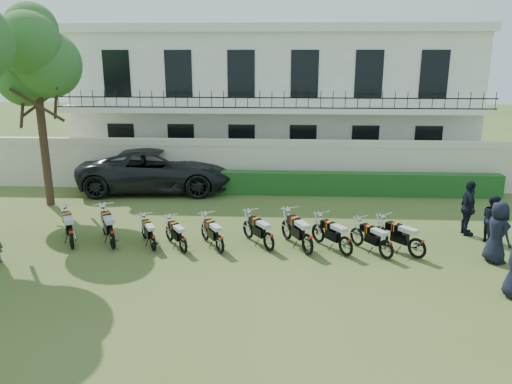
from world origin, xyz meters
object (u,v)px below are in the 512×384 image
Objects in this scene: motorcycle_1 at (112,234)px; motorcycle_6 at (308,239)px; tree_west_near at (35,57)px; motorcycle_9 at (417,243)px; suv at (158,170)px; officer_4 at (493,219)px; officer_3 at (497,232)px; officer_5 at (468,208)px; motorcycle_5 at (269,237)px; motorcycle_2 at (153,238)px; motorcycle_4 at (220,240)px; motorcycle_7 at (346,241)px; motorcycle_0 at (71,234)px; motorcycle_3 at (183,240)px; motorcycle_8 at (386,245)px.

motorcycle_1 reaches higher than motorcycle_6.
motorcycle_6 is (10.29, -4.80, -5.36)m from tree_west_near.
suv is at bearing 101.22° from motorcycle_9.
motorcycle_6 is 6.25m from officer_4.
officer_5 is at bearing -17.19° from officer_3.
motorcycle_5 is 6.77m from officer_3.
motorcycle_6 is at bearing 136.60° from motorcycle_9.
motorcycle_1 is 1.02× the size of officer_3.
motorcycle_2 is (1.32, -0.06, -0.10)m from motorcycle_1.
tree_west_near reaches higher than motorcycle_6.
motorcycle_7 reaches higher than motorcycle_4.
motorcycle_4 is at bearing 137.78° from motorcycle_9.
motorcycle_5 is 7.38m from officer_4.
officer_5 is at bearing 3.97° from motorcycle_9.
suv is (-3.74, 7.34, 0.48)m from motorcycle_4.
officer_3 is at bearing -30.28° from motorcycle_1.
motorcycle_0 is at bearing 137.56° from motorcycle_9.
officer_4 is at bearing -11.53° from tree_west_near.
officer_5 is (5.52, 2.16, 0.42)m from motorcycle_6.
motorcycle_4 reaches higher than motorcycle_3.
tree_west_near is 9.07m from motorcycle_2.
motorcycle_0 is 1.21× the size of motorcycle_2.
motorcycle_6 is 3.29m from motorcycle_9.
motorcycle_3 is at bearing 104.58° from officer_5.
motorcycle_0 is 0.28× the size of suv.
suv is at bearing 101.13° from motorcycle_7.
motorcycle_3 is at bearing -33.84° from motorcycle_1.
officer_4 is (9.92, 1.55, 0.36)m from motorcycle_3.
tree_west_near is 8.23m from motorcycle_1.
motorcycle_9 is (8.11, -0.17, 0.08)m from motorcycle_2.
motorcycle_9 is 3.22m from officer_4.
officer_4 is (0.53, 1.66, -0.13)m from officer_3.
officer_4 is at bearing -23.30° from motorcycle_0.
motorcycle_4 is at bearing -30.43° from motorcycle_0.
motorcycle_1 is 9.43m from motorcycle_9.
motorcycle_5 is (3.63, 0.17, 0.05)m from motorcycle_2.
officer_4 reaches higher than motorcycle_9.
officer_3 is at bearing -36.92° from motorcycle_5.
tree_west_near is at bearing 54.68° from officer_3.
suv is (-7.61, 7.33, 0.45)m from motorcycle_7.
motorcycle_1 is 1.23× the size of motorcycle_2.
officer_5 is at bearing 2.01° from motorcycle_8.
suv is 14.15m from officer_3.
motorcycle_6 is at bearing -29.11° from motorcycle_2.
motorcycle_9 is at bearing -27.76° from motorcycle_6.
officer_3 is (4.39, -0.17, 0.44)m from motorcycle_7.
officer_3 is (9.39, -0.11, 0.49)m from motorcycle_3.
motorcycle_0 is at bearing 100.25° from officer_5.
motorcycle_5 is 1.22m from motorcycle_6.
motorcycle_7 reaches higher than motorcycle_3.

